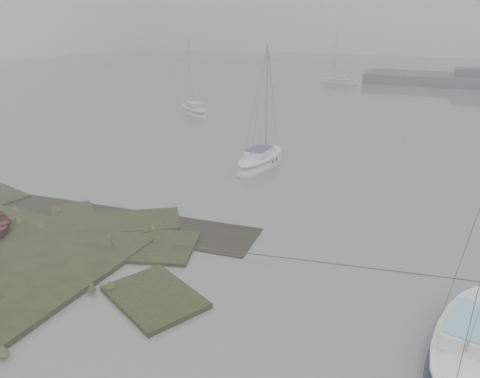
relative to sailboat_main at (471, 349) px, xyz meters
name	(u,v)px	position (x,y,z in m)	size (l,w,h in m)	color
ground	(344,125)	(-10.60, 29.01, -0.28)	(160.00, 160.00, 0.00)	slate
sailboat_main	(471,349)	(0.00, 0.00, 0.00)	(3.15, 6.75, 9.17)	#101934
sailboat_white	(261,162)	(-12.70, 14.38, -0.03)	(2.16, 5.96, 8.32)	silver
sailboat_far_a	(194,112)	(-25.40, 27.26, -0.03)	(5.66, 5.03, 8.08)	#AFB3B9
sailboat_far_c	(338,82)	(-17.68, 55.25, -0.04)	(5.79, 2.57, 7.89)	#B9BEC3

